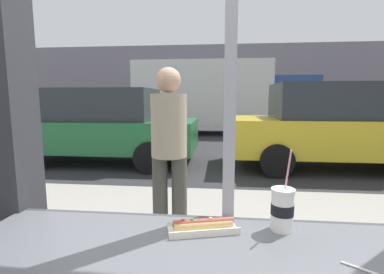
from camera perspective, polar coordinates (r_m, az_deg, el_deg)
name	(u,v)px	position (r m, az deg, el deg)	size (l,w,h in m)	color
ground_plane	(222,144)	(9.25, 6.07, -1.44)	(60.00, 60.00, 0.00)	#2D2D30
sidewalk_strip	(223,238)	(3.08, 6.28, -19.68)	(16.00, 2.80, 0.12)	#9E998E
window_wall	(231,19)	(1.26, 7.95, 22.66)	(2.66, 0.20, 2.90)	#2D2D33
building_facade_far	(222,84)	(19.51, 6.12, 10.71)	(28.00, 1.20, 4.96)	gray
soda_cup_left	(282,209)	(1.18, 17.82, -13.65)	(0.09, 0.09, 0.32)	white
hotdog_tray_far	(203,226)	(1.14, 2.29, -17.51)	(0.29, 0.17, 0.05)	silver
loose_straw	(377,274)	(1.06, 33.31, -22.20)	(0.01, 0.01, 0.19)	white
parked_car_green	(103,126)	(6.76, -17.57, 2.17)	(4.28, 1.88, 1.70)	#236B38
parked_car_yellow	(334,126)	(6.64, 26.89, 1.95)	(4.42, 1.95, 1.79)	gold
box_truck	(220,95)	(11.98, 5.60, 8.46)	(7.25, 2.44, 2.97)	silver
pedestrian	(169,146)	(2.54, -4.64, -1.86)	(0.32, 0.32, 1.63)	#44433B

